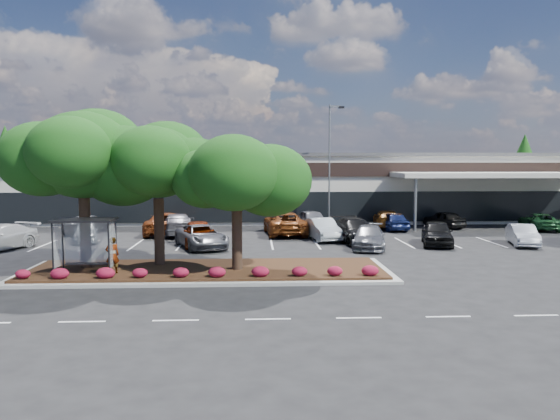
{
  "coord_description": "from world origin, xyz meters",
  "views": [
    {
      "loc": [
        0.32,
        -22.61,
        5.49
      ],
      "look_at": [
        1.89,
        9.83,
        2.6
      ],
      "focal_mm": 35.0,
      "sensor_mm": 36.0,
      "label": 1
    }
  ],
  "objects": [
    {
      "name": "ground",
      "position": [
        0.0,
        0.0,
        0.0
      ],
      "size": [
        160.0,
        160.0,
        0.0
      ],
      "primitive_type": "plane",
      "color": "black",
      "rests_on": "ground"
    },
    {
      "name": "retail_store",
      "position": [
        0.06,
        33.91,
        3.15
      ],
      "size": [
        80.4,
        25.2,
        6.25
      ],
      "color": "silver",
      "rests_on": "ground"
    },
    {
      "name": "landscape_island",
      "position": [
        -2.0,
        4.0,
        0.12
      ],
      "size": [
        18.0,
        6.0,
        0.26
      ],
      "color": "#A1A19C",
      "rests_on": "ground"
    },
    {
      "name": "lane_markings",
      "position": [
        -0.14,
        10.42,
        0.01
      ],
      "size": [
        33.12,
        20.06,
        0.01
      ],
      "color": "silver",
      "rests_on": "ground"
    },
    {
      "name": "shrub_row",
      "position": [
        -2.0,
        1.9,
        0.51
      ],
      "size": [
        17.0,
        0.8,
        0.5
      ],
      "primitive_type": null,
      "color": "maroon",
      "rests_on": "landscape_island"
    },
    {
      "name": "bus_shelter",
      "position": [
        -7.5,
        2.95,
        2.31
      ],
      "size": [
        2.75,
        1.55,
        2.59
      ],
      "color": "black",
      "rests_on": "landscape_island"
    },
    {
      "name": "island_tree_west",
      "position": [
        -8.0,
        4.5,
        4.21
      ],
      "size": [
        7.2,
        7.2,
        7.89
      ],
      "primitive_type": null,
      "color": "#14360C",
      "rests_on": "landscape_island"
    },
    {
      "name": "island_tree_mid",
      "position": [
        -4.5,
        5.2,
        3.92
      ],
      "size": [
        6.6,
        6.6,
        7.32
      ],
      "primitive_type": null,
      "color": "#14360C",
      "rests_on": "landscape_island"
    },
    {
      "name": "island_tree_east",
      "position": [
        -0.5,
        3.7,
        3.51
      ],
      "size": [
        5.8,
        5.8,
        6.5
      ],
      "primitive_type": null,
      "color": "#14360C",
      "rests_on": "landscape_island"
    },
    {
      "name": "conifer_north_west",
      "position": [
        -30.0,
        46.0,
        5.0
      ],
      "size": [
        4.4,
        4.4,
        10.0
      ],
      "primitive_type": "cone",
      "color": "#14360C",
      "rests_on": "ground"
    },
    {
      "name": "conifer_north_east",
      "position": [
        34.0,
        44.0,
        4.5
      ],
      "size": [
        3.96,
        3.96,
        9.0
      ],
      "primitive_type": "cone",
      "color": "#14360C",
      "rests_on": "ground"
    },
    {
      "name": "person_waiting",
      "position": [
        -6.31,
        2.96,
        1.12
      ],
      "size": [
        0.74,
        0.64,
        1.73
      ],
      "primitive_type": "imported",
      "rotation": [
        0.0,
        0.0,
        3.57
      ],
      "color": "#594C47",
      "rests_on": "landscape_island"
    },
    {
      "name": "light_pole",
      "position": [
        6.64,
        22.03,
        4.49
      ],
      "size": [
        1.42,
        0.7,
        10.11
      ],
      "rotation": [
        0.0,
        0.0,
        -0.26
      ],
      "color": "#A1A19C",
      "rests_on": "ground"
    },
    {
      "name": "car_1",
      "position": [
        -11.2,
        15.03,
        0.68
      ],
      "size": [
        2.62,
        4.25,
        1.35
      ],
      "primitive_type": "imported",
      "rotation": [
        0.0,
        0.0,
        0.28
      ],
      "color": "#A1A8AD",
      "rests_on": "ground"
    },
    {
      "name": "car_2",
      "position": [
        -3.3,
        12.96,
        0.82
      ],
      "size": [
        2.67,
        5.05,
        1.64
      ],
      "primitive_type": "imported",
      "rotation": [
        0.0,
        0.0,
        0.16
      ],
      "color": "#732004",
      "rests_on": "ground"
    },
    {
      "name": "car_3",
      "position": [
        -3.02,
        12.07,
        0.73
      ],
      "size": [
        4.2,
        5.79,
        1.46
      ],
      "primitive_type": "imported",
      "rotation": [
        0.0,
        0.0,
        0.38
      ],
      "color": "#55565D",
      "rests_on": "ground"
    },
    {
      "name": "car_4",
      "position": [
        5.11,
        15.19,
        0.75
      ],
      "size": [
        2.41,
        4.79,
        1.51
      ],
      "primitive_type": "imported",
      "rotation": [
        0.0,
        0.0,
        0.18
      ],
      "color": "silver",
      "rests_on": "ground"
    },
    {
      "name": "car_5",
      "position": [
        7.2,
        13.81,
        0.81
      ],
      "size": [
        3.16,
        5.91,
        1.63
      ],
      "primitive_type": "imported",
      "rotation": [
        0.0,
        0.0,
        0.16
      ],
      "color": "black",
      "rests_on": "ground"
    },
    {
      "name": "car_6",
      "position": [
        7.61,
        11.34,
        0.71
      ],
      "size": [
        3.05,
        5.22,
        1.42
      ],
      "primitive_type": "imported",
      "rotation": [
        0.0,
        0.0,
        -0.23
      ],
      "color": "#55565D",
      "rests_on": "ground"
    },
    {
      "name": "car_7",
      "position": [
        12.36,
        12.41,
        0.8
      ],
      "size": [
        3.04,
        5.05,
        1.61
      ],
      "primitive_type": "imported",
      "rotation": [
        0.0,
        0.0,
        -0.26
      ],
      "color": "black",
      "rests_on": "ground"
    },
    {
      "name": "car_8",
      "position": [
        17.94,
        12.05,
        0.68
      ],
      "size": [
        2.46,
        4.38,
        1.37
      ],
      "primitive_type": "imported",
      "rotation": [
        0.0,
        0.0,
        -0.26
      ],
      "color": "#B1B5BF",
      "rests_on": "ground"
    },
    {
      "name": "car_9",
      "position": [
        -12.54,
        19.83,
        0.7
      ],
      "size": [
        2.33,
        5.02,
        1.39
      ],
      "primitive_type": "imported",
      "rotation": [
        0.0,
        0.0,
        3.14
      ],
      "color": "#4F5055",
      "rests_on": "ground"
    },
    {
      "name": "car_10",
      "position": [
        -6.37,
        18.69,
        0.83
      ],
      "size": [
        3.14,
        6.16,
        1.67
      ],
      "primitive_type": "imported",
      "rotation": [
        0.0,
        0.0,
        3.2
      ],
      "color": "maroon",
      "rests_on": "ground"
    },
    {
      "name": "car_11",
      "position": [
        -5.45,
        18.19,
        0.82
      ],
      "size": [
        3.53,
        6.01,
        1.64
      ],
      "primitive_type": "imported",
      "rotation": [
        0.0,
        0.0,
        3.37
      ],
      "color": "slate",
      "rests_on": "ground"
    },
    {
      "name": "car_12",
      "position": [
        2.64,
        18.07,
        0.85
      ],
      "size": [
        3.23,
        6.32,
        1.71
      ],
      "primitive_type": "imported",
      "rotation": [
        0.0,
        0.0,
        3.21
      ],
      "color": "brown",
      "rests_on": "ground"
    },
    {
      "name": "car_13",
      "position": [
        4.81,
        21.36,
        0.81
      ],
      "size": [
        2.91,
        5.08,
        1.63
      ],
      "primitive_type": "imported",
      "rotation": [
        0.0,
        0.0,
        3.36
      ],
      "color": "#5C5C63",
      "rests_on": "ground"
    },
    {
      "name": "car_14",
      "position": [
        11.38,
        22.07,
        0.73
      ],
      "size": [
        2.68,
        5.22,
        1.45
      ],
      "primitive_type": "imported",
      "rotation": [
        0.0,
        0.0,
        3.01
      ],
      "color": "brown",
      "rests_on": "ground"
    },
    {
      "name": "car_15",
      "position": [
        11.48,
        20.47,
        0.73
      ],
      "size": [
        1.98,
        4.41,
        1.47
      ],
      "primitive_type": "imported",
      "rotation": [
        0.0,
        0.0,
        3.2
      ],
      "color": "navy",
      "rests_on": "ground"
    },
    {
      "name": "car_16",
      "position": [
        16.12,
        21.72,
        0.71
      ],
      "size": [
        2.81,
        4.5,
        1.43
      ],
      "primitive_type": "imported",
      "rotation": [
        0.0,
        0.0,
        3.43
      ],
      "color": "black",
      "rests_on": "ground"
    },
    {
      "name": "car_17",
      "position": [
        23.27,
        19.94,
        0.68
      ],
      "size": [
        3.12,
        5.2,
        1.35
      ],
      "primitive_type": "imported",
      "rotation": [
        0.0,
        0.0,
        2.95
      ],
      "color": "#1A4A25",
      "rests_on": "ground"
    }
  ]
}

